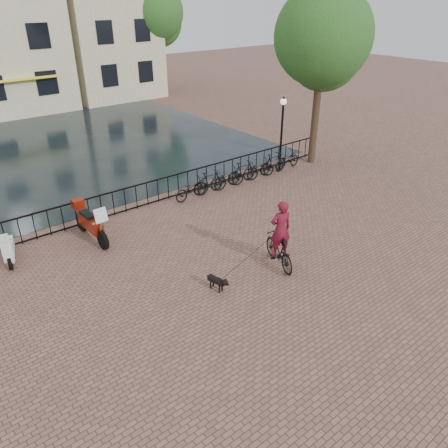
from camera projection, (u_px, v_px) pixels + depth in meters
ground at (289, 299)px, 12.46m from camera, size 100.00×100.00×0.00m
canal_water at (64, 149)px, 24.39m from camera, size 20.00×20.00×0.00m
railing at (147, 194)px, 17.74m from camera, size 20.00×0.05×1.02m
canal_house_right at (96, 8)px, 34.70m from camera, size 7.00×9.00×13.30m
tree_near_right at (323, 37)px, 19.76m from camera, size 4.48×4.48×8.24m
tree_far_right at (153, 12)px, 34.70m from camera, size 4.76×4.76×8.76m
lamp_post at (282, 121)px, 20.55m from camera, size 0.30×0.30×3.45m
cyclist at (280, 238)px, 13.58m from camera, size 1.13×2.00×2.63m
dog at (216, 282)px, 12.77m from camera, size 0.39×0.80×0.52m
motorcycle at (90, 219)px, 15.13m from camera, size 0.59×2.25×1.60m
scooter at (7, 243)px, 13.98m from camera, size 0.77×1.47×1.32m
parked_bike_0 at (192, 189)px, 18.35m from camera, size 1.75×0.69×0.90m
parked_bike_1 at (210, 182)px, 18.85m from camera, size 1.71×0.65×1.00m
parked_bike_2 at (227, 178)px, 19.39m from camera, size 1.77×0.77×0.90m
parked_bike_3 at (243, 172)px, 19.89m from camera, size 1.71×0.69×1.00m
parked_bike_4 at (259, 169)px, 20.44m from camera, size 1.79×0.86×0.90m
parked_bike_5 at (273, 163)px, 20.94m from camera, size 1.67×0.51×1.00m
parked_bike_6 at (287, 160)px, 21.49m from camera, size 1.76×0.74×0.90m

